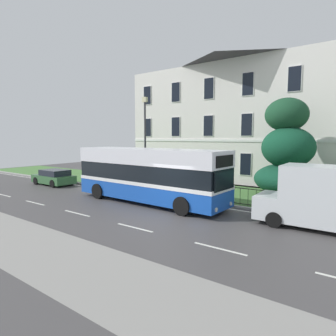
{
  "coord_description": "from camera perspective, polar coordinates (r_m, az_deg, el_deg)",
  "views": [
    {
      "loc": [
        8.17,
        -10.63,
        3.85
      ],
      "look_at": [
        -2.1,
        3.55,
        2.0
      ],
      "focal_mm": 30.53,
      "sensor_mm": 36.0,
      "label": 1
    }
  ],
  "objects": [
    {
      "name": "single_decker_bus",
      "position": [
        16.97,
        -3.9,
        -1.29
      ],
      "size": [
        10.01,
        2.87,
        3.21
      ],
      "rotation": [
        0.0,
        0.0,
        -0.03
      ],
      "color": "#174CB7",
      "rests_on": "ground_plane"
    },
    {
      "name": "white_panel_van",
      "position": [
        13.67,
        29.75,
        -5.22
      ],
      "size": [
        5.45,
        2.21,
        2.68
      ],
      "rotation": [
        0.0,
        0.0,
        3.16
      ],
      "color": "silver",
      "rests_on": "ground_plane"
    },
    {
      "name": "ground_plane",
      "position": [
        14.91,
        1.33,
        -8.98
      ],
      "size": [
        60.0,
        56.0,
        0.18
      ],
      "color": "#474445"
    },
    {
      "name": "street_lamp_post",
      "position": [
        21.1,
        -4.59,
        6.26
      ],
      "size": [
        0.36,
        0.24,
        6.66
      ],
      "color": "#333338",
      "rests_on": "ground_plane"
    },
    {
      "name": "parked_hatchback_01",
      "position": [
        25.35,
        -21.82,
        -1.73
      ],
      "size": [
        3.83,
        1.9,
        1.25
      ],
      "rotation": [
        0.0,
        0.0,
        3.13
      ],
      "color": "#316134",
      "rests_on": "ground_plane"
    },
    {
      "name": "georgian_townhouse",
      "position": [
        28.73,
        16.23,
        9.84
      ],
      "size": [
        20.27,
        11.03,
        11.46
      ],
      "color": "silver",
      "rests_on": "ground_plane"
    },
    {
      "name": "litter_bin",
      "position": [
        19.3,
        2.88,
        -3.42
      ],
      "size": [
        0.51,
        0.51,
        1.12
      ],
      "color": "#4C4742",
      "rests_on": "ground_plane"
    },
    {
      "name": "iron_verge_railing",
      "position": [
        18.21,
        2.9,
        -4.18
      ],
      "size": [
        15.83,
        0.04,
        0.97
      ],
      "color": "black",
      "rests_on": "ground_plane"
    },
    {
      "name": "evergreen_tree",
      "position": [
        19.47,
        23.25,
        1.48
      ],
      "size": [
        4.73,
        4.73,
        6.2
      ],
      "color": "#423328",
      "rests_on": "ground_plane"
    }
  ]
}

